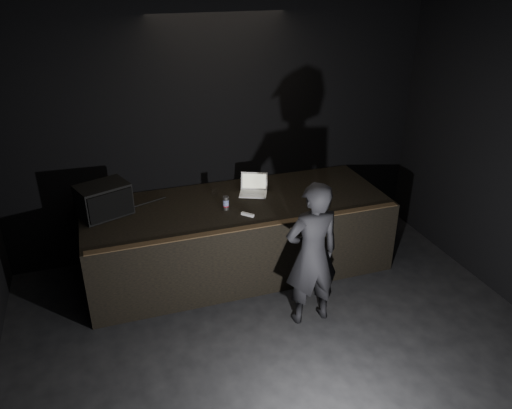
{
  "coord_description": "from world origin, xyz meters",
  "views": [
    {
      "loc": [
        -1.65,
        -2.97,
        3.87
      ],
      "look_at": [
        0.12,
        2.3,
        1.15
      ],
      "focal_mm": 35.0,
      "sensor_mm": 36.0,
      "label": 1
    }
  ],
  "objects": [
    {
      "name": "person",
      "position": [
        0.48,
        1.39,
        0.89
      ],
      "size": [
        0.66,
        0.44,
        1.78
      ],
      "primitive_type": "imported",
      "rotation": [
        0.0,
        0.0,
        3.16
      ],
      "color": "black",
      "rests_on": "ground"
    },
    {
      "name": "plastic_cup",
      "position": [
        -0.23,
        3.01,
        1.05
      ],
      "size": [
        0.08,
        0.08,
        0.1
      ],
      "primitive_type": "cylinder",
      "color": "white",
      "rests_on": "stage_riser"
    },
    {
      "name": "stage_monitor",
      "position": [
        -1.67,
        2.93,
        1.2
      ],
      "size": [
        0.72,
        0.62,
        0.4
      ],
      "rotation": [
        0.0,
        0.0,
        0.36
      ],
      "color": "black",
      "rests_on": "stage_riser"
    },
    {
      "name": "room_walls",
      "position": [
        0.0,
        0.0,
        2.02
      ],
      "size": [
        6.1,
        7.1,
        3.52
      ],
      "color": "black",
      "rests_on": "ground"
    },
    {
      "name": "beer_can",
      "position": [
        -0.19,
        2.58,
        1.09
      ],
      "size": [
        0.08,
        0.08,
        0.18
      ],
      "color": "silver",
      "rests_on": "stage_riser"
    },
    {
      "name": "laptop",
      "position": [
        0.31,
        2.97,
        1.07
      ],
      "size": [
        0.47,
        0.45,
        0.25
      ],
      "rotation": [
        0.0,
        0.0,
        -0.41
      ],
      "color": "white",
      "rests_on": "stage_riser"
    },
    {
      "name": "riser_lip",
      "position": [
        0.0,
        2.02,
        1.01
      ],
      "size": [
        3.92,
        0.1,
        0.01
      ],
      "primitive_type": "cube",
      "color": "brown",
      "rests_on": "stage_riser"
    },
    {
      "name": "stage_riser",
      "position": [
        0.0,
        2.73,
        0.5
      ],
      "size": [
        4.0,
        1.5,
        1.0
      ],
      "primitive_type": "cube",
      "color": "black",
      "rests_on": "ground"
    },
    {
      "name": "cable",
      "position": [
        -1.35,
        3.0,
        1.01
      ],
      "size": [
        0.96,
        0.37,
        0.02
      ],
      "primitive_type": "cylinder",
      "rotation": [
        0.0,
        1.57,
        0.35
      ],
      "color": "black",
      "rests_on": "stage_riser"
    },
    {
      "name": "wii_remote",
      "position": [
        0.02,
        2.32,
        1.02
      ],
      "size": [
        0.15,
        0.15,
        0.03
      ],
      "primitive_type": "cube",
      "rotation": [
        0.0,
        0.0,
        0.75
      ],
      "color": "white",
      "rests_on": "stage_riser"
    }
  ]
}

